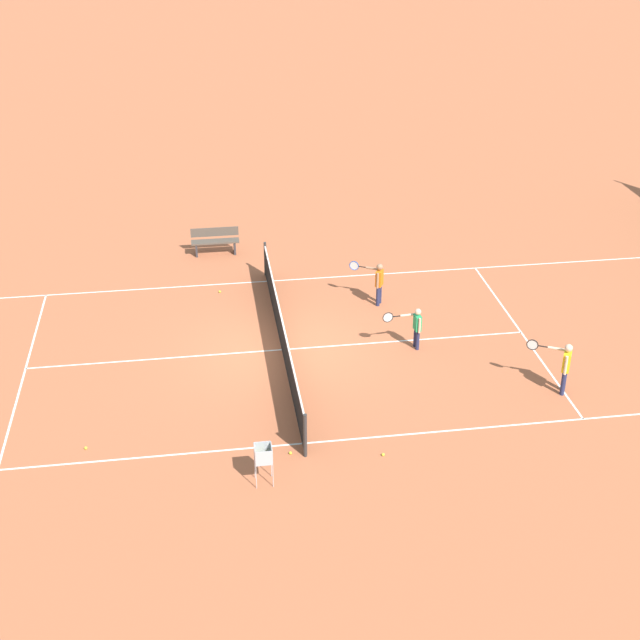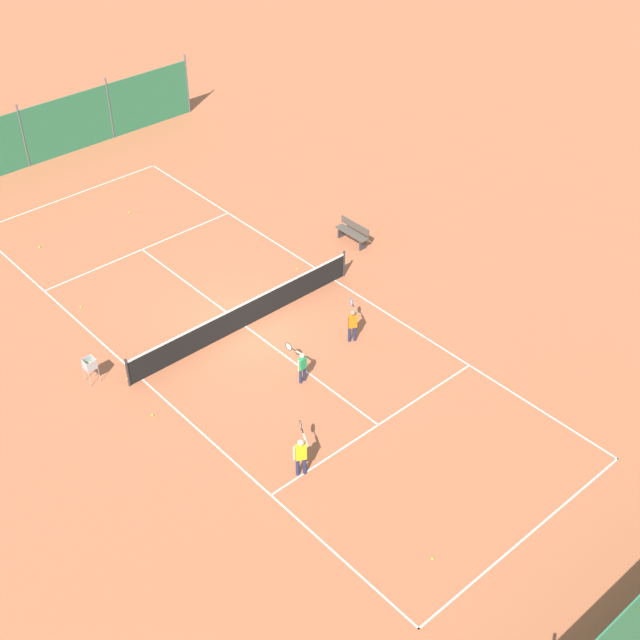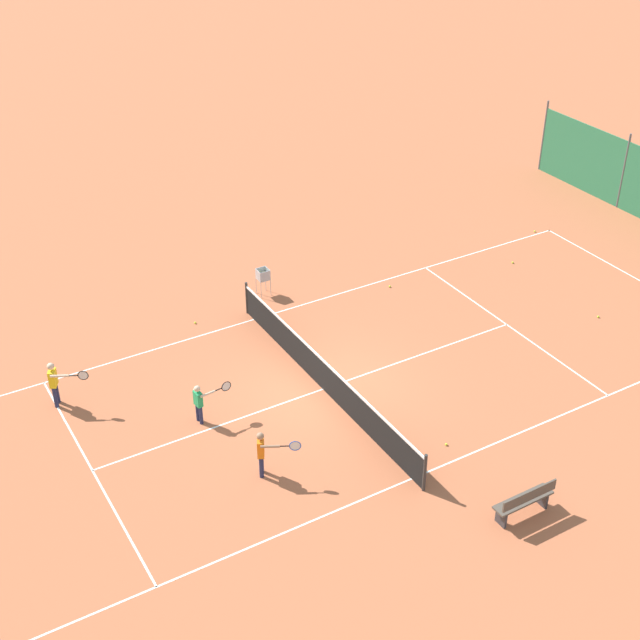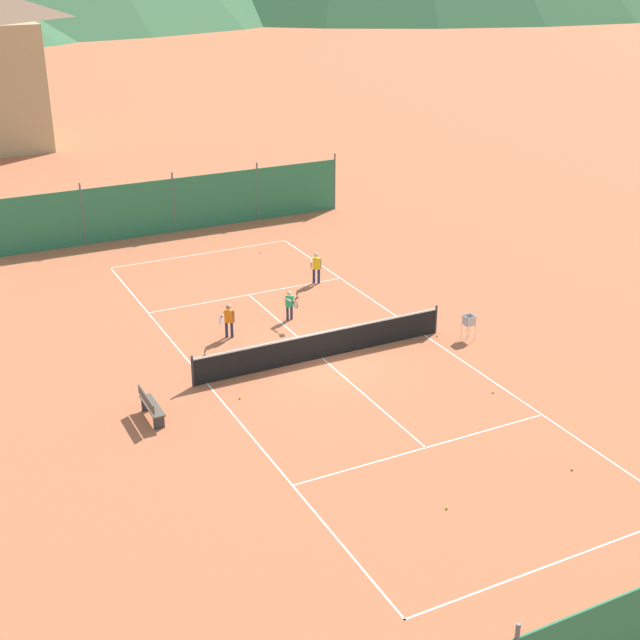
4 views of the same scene
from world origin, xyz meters
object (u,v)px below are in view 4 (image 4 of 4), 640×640
object	(u,v)px
tennis_ball_service_box	(572,469)
tennis_net	(322,344)
tennis_ball_mid_court	(240,398)
tennis_ball_alley_right	(437,336)
player_near_baseline	(290,304)
tennis_ball_near_corner	(416,315)
player_near_service	(228,319)
tennis_ball_by_net_left	(447,508)
player_far_baseline	(316,266)
tennis_ball_far_corner	(261,253)
ball_hopper	(469,322)
courtside_bench	(151,406)
tennis_ball_by_net_right	(493,392)

from	to	relation	value
tennis_ball_service_box	tennis_net	bearing A→B (deg)	107.44
tennis_ball_mid_court	tennis_ball_alley_right	size ratio (longest dim) A/B	1.00
tennis_ball_mid_court	tennis_ball_alley_right	bearing A→B (deg)	8.03
player_near_baseline	tennis_ball_near_corner	xyz separation A→B (m)	(4.39, -1.74, -0.63)
player_near_service	tennis_ball_mid_court	bearing A→B (deg)	-107.20
tennis_ball_alley_right	tennis_ball_by_net_left	distance (m)	10.36
player_near_service	player_far_baseline	bearing A→B (deg)	33.37
player_near_service	tennis_ball_far_corner	size ratio (longest dim) A/B	18.88
player_far_baseline	tennis_ball_far_corner	world-z (taller)	player_far_baseline
player_far_baseline	player_near_service	distance (m)	6.15
tennis_ball_service_box	tennis_ball_by_net_left	size ratio (longest dim) A/B	1.00
tennis_ball_alley_right	tennis_ball_by_net_left	xyz separation A→B (m)	(-5.55, -8.75, 0.00)
tennis_ball_near_corner	ball_hopper	world-z (taller)	ball_hopper
tennis_ball_service_box	ball_hopper	xyz separation A→B (m)	(2.44, 8.16, 0.62)
tennis_ball_near_corner	tennis_ball_alley_right	bearing A→B (deg)	-100.09
tennis_ball_service_box	ball_hopper	size ratio (longest dim) A/B	0.07
tennis_net	courtside_bench	xyz separation A→B (m)	(-6.34, -1.42, -0.05)
player_far_baseline	tennis_ball_by_net_left	xyz separation A→B (m)	(-4.05, -15.37, -0.73)
player_near_baseline	tennis_ball_mid_court	xyz separation A→B (m)	(-3.94, -4.81, -0.63)
tennis_ball_service_box	tennis_ball_far_corner	world-z (taller)	same
player_far_baseline	ball_hopper	size ratio (longest dim) A/B	1.47
player_far_baseline	player_near_service	bearing A→B (deg)	-146.63
player_far_baseline	tennis_ball_service_box	xyz separation A→B (m)	(-0.08, -15.43, -0.73)
tennis_net	player_near_baseline	size ratio (longest dim) A/B	8.12
player_near_service	player_near_baseline	bearing A→B (deg)	9.63
tennis_ball_mid_court	tennis_ball_alley_right	xyz separation A→B (m)	(7.99, 1.13, 0.00)
tennis_ball_alley_right	tennis_ball_service_box	size ratio (longest dim) A/B	1.00
tennis_ball_alley_right	tennis_ball_by_net_left	size ratio (longest dim) A/B	1.00
tennis_ball_by_net_left	courtside_bench	xyz separation A→B (m)	(-5.24, 7.63, 0.42)
player_near_baseline	tennis_ball_near_corner	size ratio (longest dim) A/B	17.12
tennis_ball_near_corner	ball_hopper	size ratio (longest dim) A/B	0.07
tennis_ball_by_net_left	ball_hopper	distance (m)	10.36
tennis_ball_alley_right	tennis_ball_service_box	bearing A→B (deg)	-100.16
player_near_service	tennis_ball_near_corner	size ratio (longest dim) A/B	18.88
tennis_ball_near_corner	tennis_ball_by_net_left	size ratio (longest dim) A/B	1.00
tennis_ball_by_net_left	tennis_net	bearing A→B (deg)	83.02
ball_hopper	courtside_bench	size ratio (longest dim) A/B	0.59
tennis_ball_near_corner	tennis_ball_far_corner	bearing A→B (deg)	104.64
tennis_ball_far_corner	tennis_net	bearing A→B (deg)	-102.57
player_near_baseline	player_near_service	bearing A→B (deg)	-170.37
tennis_ball_mid_court	tennis_ball_near_corner	distance (m)	8.88
tennis_net	player_near_service	world-z (taller)	player_near_service
tennis_ball_service_box	tennis_ball_by_net_right	bearing A→B (deg)	80.29
tennis_ball_mid_court	tennis_ball_by_net_right	size ratio (longest dim) A/B	1.00
tennis_net	tennis_ball_near_corner	world-z (taller)	tennis_net
tennis_ball_alley_right	tennis_ball_service_box	distance (m)	8.95
tennis_ball_near_corner	tennis_ball_by_net_left	xyz separation A→B (m)	(-5.89, -10.69, 0.00)
player_near_baseline	tennis_ball_service_box	bearing A→B (deg)	-78.82
player_near_service	ball_hopper	size ratio (longest dim) A/B	1.40
player_near_service	tennis_ball_alley_right	world-z (taller)	player_near_service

